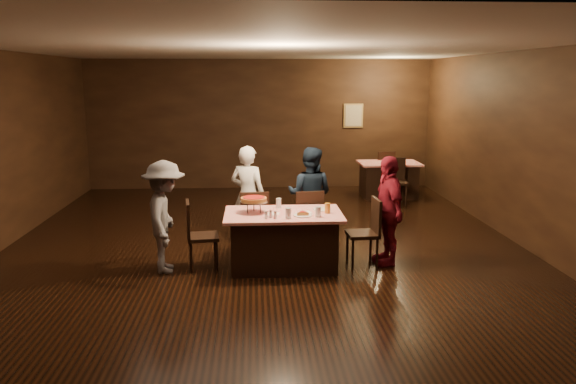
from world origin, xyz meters
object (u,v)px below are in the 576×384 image
Objects in this scene: chair_end_right at (362,232)px; diner_red_shirt at (388,210)px; chair_back_far at (382,171)px; main_table at (283,240)px; chair_end_left at (203,235)px; chair_far_right at (307,220)px; diner_grey_knit at (165,217)px; chair_back_near at (397,181)px; chair_far_left at (254,221)px; glass_back at (279,203)px; glass_front_right at (318,212)px; glass_front_left at (288,213)px; diner_white_jacket at (248,196)px; glass_amber at (327,208)px; diner_navy_hoodie at (310,195)px; pizza_stand at (254,200)px; back_table at (388,180)px; plate_empty at (322,209)px.

chair_end_right is 0.62× the size of diner_red_shirt.
chair_back_far is 0.62× the size of diner_red_shirt.
chair_end_left is (-1.10, 0.00, 0.09)m from main_table.
diner_grey_knit reaches higher than chair_far_right.
diner_grey_knit reaches higher than chair_back_near.
chair_far_left is at bearing -116.17° from diner_red_shirt.
glass_back is at bearing 99.46° from main_table.
chair_far_right is 6.79× the size of glass_front_right.
chair_end_left is 6.79× the size of glass_front_left.
chair_back_near is 0.62× the size of diner_red_shirt.
chair_back_near reaches higher than glass_back.
diner_white_jacket reaches higher than diner_red_shirt.
diner_red_shirt is at bearing 8.04° from glass_amber.
glass_back is at bearing 125.02° from chair_far_left.
diner_navy_hoodie is 10.86× the size of glass_amber.
pizza_stand is at bearing 172.87° from main_table.
diner_white_jacket is (-3.04, -2.69, 0.31)m from chair_back_near.
glass_amber is at bearing 56.09° from chair_back_far.
chair_end_right is 6.79× the size of glass_amber.
main_table is at bearing -93.21° from chair_end_right.
diner_navy_hoodie reaches higher than chair_far_left.
chair_end_right is at bearing 150.58° from chair_far_left.
chair_end_right is at bearing -85.00° from diner_red_shirt.
glass_amber is (0.11, -1.28, 0.08)m from diner_navy_hoodie.
glass_front_right is at bearing -106.79° from chair_end_left.
glass_back is at bearing 99.46° from glass_front_left.
diner_navy_hoodie reaches higher than glass_amber.
main_table is 1.04× the size of diner_red_shirt.
glass_back is (0.35, 0.25, -0.11)m from pizza_stand.
glass_front_left and glass_back have the same top height.
diner_grey_knit reaches higher than chair_back_far.
chair_back_near is (0.00, -0.70, 0.09)m from back_table.
chair_far_left is (-2.95, -3.76, 0.09)m from back_table.
diner_navy_hoodie is (0.98, 0.10, -0.02)m from diner_white_jacket.
chair_end_left is at bearing 44.12° from chair_far_left.
diner_red_shirt is at bearing 2.82° from main_table.
diner_red_shirt is at bearing 17.62° from glass_front_right.
chair_far_left is 1.68m from chair_end_right.
chair_far_left is 1.00× the size of chair_back_far.
chair_end_left is 1.31m from diner_white_jacket.
diner_grey_knit is at bearing 89.99° from chair_end_left.
diner_red_shirt reaches higher than chair_far_right.
plate_empty reaches higher than main_table.
plate_empty is at bearing 75.96° from glass_front_right.
chair_back_far is 5.48m from glass_back.
back_table is 4.97m from glass_back.
chair_end_right is at bearing -14.62° from glass_back.
chair_end_left is at bearing -175.91° from pizza_stand.
diner_white_jacket reaches higher than pizza_stand.
diner_navy_hoodie is at bearing -125.47° from chair_back_near.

